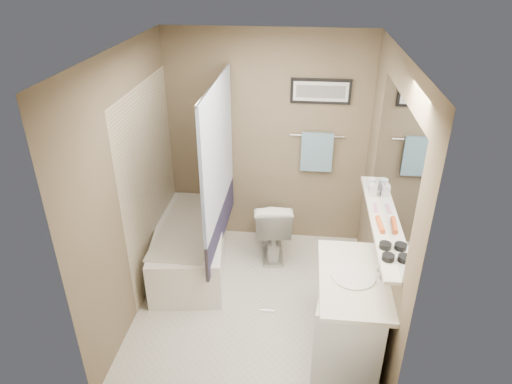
# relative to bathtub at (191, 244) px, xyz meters

# --- Properties ---
(ground) EXTENTS (2.50, 2.50, 0.00)m
(ground) POSITION_rel_bathtub_xyz_m (0.75, -0.56, -0.25)
(ground) COLOR beige
(ground) RESTS_ON ground
(ceiling) EXTENTS (2.20, 2.50, 0.04)m
(ceiling) POSITION_rel_bathtub_xyz_m (0.75, -0.56, 2.13)
(ceiling) COLOR white
(ceiling) RESTS_ON wall_back
(wall_back) EXTENTS (2.20, 0.04, 2.40)m
(wall_back) POSITION_rel_bathtub_xyz_m (0.75, 0.67, 0.95)
(wall_back) COLOR brown
(wall_back) RESTS_ON ground
(wall_front) EXTENTS (2.20, 0.04, 2.40)m
(wall_front) POSITION_rel_bathtub_xyz_m (0.75, -1.79, 0.95)
(wall_front) COLOR brown
(wall_front) RESTS_ON ground
(wall_left) EXTENTS (0.04, 2.50, 2.40)m
(wall_left) POSITION_rel_bathtub_xyz_m (-0.33, -0.56, 0.95)
(wall_left) COLOR brown
(wall_left) RESTS_ON ground
(wall_right) EXTENTS (0.04, 2.50, 2.40)m
(wall_right) POSITION_rel_bathtub_xyz_m (1.83, -0.56, 0.95)
(wall_right) COLOR brown
(wall_right) RESTS_ON ground
(tile_surround) EXTENTS (0.02, 1.55, 2.00)m
(tile_surround) POSITION_rel_bathtub_xyz_m (-0.34, -0.06, 0.75)
(tile_surround) COLOR beige
(tile_surround) RESTS_ON wall_left
(curtain_rod) EXTENTS (0.02, 1.55, 0.02)m
(curtain_rod) POSITION_rel_bathtub_xyz_m (0.35, -0.06, 1.80)
(curtain_rod) COLOR silver
(curtain_rod) RESTS_ON wall_left
(curtain_upper) EXTENTS (0.03, 1.45, 1.28)m
(curtain_upper) POSITION_rel_bathtub_xyz_m (0.35, -0.06, 1.15)
(curtain_upper) COLOR white
(curtain_upper) RESTS_ON curtain_rod
(curtain_lower) EXTENTS (0.03, 1.45, 0.36)m
(curtain_lower) POSITION_rel_bathtub_xyz_m (0.35, -0.06, 0.33)
(curtain_lower) COLOR #2A2647
(curtain_lower) RESTS_ON curtain_rod
(mirror) EXTENTS (0.02, 1.60, 1.00)m
(mirror) POSITION_rel_bathtub_xyz_m (1.84, -0.71, 1.37)
(mirror) COLOR silver
(mirror) RESTS_ON wall_right
(shelf) EXTENTS (0.12, 1.60, 0.03)m
(shelf) POSITION_rel_bathtub_xyz_m (1.79, -0.71, 0.85)
(shelf) COLOR silver
(shelf) RESTS_ON wall_right
(towel_bar) EXTENTS (0.60, 0.02, 0.02)m
(towel_bar) POSITION_rel_bathtub_xyz_m (1.30, 0.66, 1.05)
(towel_bar) COLOR silver
(towel_bar) RESTS_ON wall_back
(towel) EXTENTS (0.34, 0.05, 0.44)m
(towel) POSITION_rel_bathtub_xyz_m (1.30, 0.64, 0.87)
(towel) COLOR #9CCEE3
(towel) RESTS_ON towel_bar
(art_frame) EXTENTS (0.62, 0.02, 0.26)m
(art_frame) POSITION_rel_bathtub_xyz_m (1.30, 0.67, 1.53)
(art_frame) COLOR black
(art_frame) RESTS_ON wall_back
(art_mat) EXTENTS (0.56, 0.00, 0.20)m
(art_mat) POSITION_rel_bathtub_xyz_m (1.30, 0.66, 1.53)
(art_mat) COLOR white
(art_mat) RESTS_ON art_frame
(art_image) EXTENTS (0.50, 0.00, 0.13)m
(art_image) POSITION_rel_bathtub_xyz_m (1.30, 0.66, 1.53)
(art_image) COLOR #595959
(art_image) RESTS_ON art_mat
(door) EXTENTS (0.80, 0.02, 2.00)m
(door) POSITION_rel_bathtub_xyz_m (1.30, -1.80, 0.75)
(door) COLOR silver
(door) RESTS_ON wall_front
(door_handle) EXTENTS (0.10, 0.02, 0.02)m
(door_handle) POSITION_rel_bathtub_xyz_m (0.97, -1.75, 0.75)
(door_handle) COLOR silver
(door_handle) RESTS_ON door
(bathtub) EXTENTS (0.90, 1.58, 0.50)m
(bathtub) POSITION_rel_bathtub_xyz_m (0.00, 0.00, 0.00)
(bathtub) COLOR white
(bathtub) RESTS_ON ground
(tub_rim) EXTENTS (0.56, 1.36, 0.02)m
(tub_rim) POSITION_rel_bathtub_xyz_m (-0.00, 0.00, 0.25)
(tub_rim) COLOR beige
(tub_rim) RESTS_ON bathtub
(toilet) EXTENTS (0.48, 0.74, 0.71)m
(toilet) POSITION_rel_bathtub_xyz_m (0.85, 0.30, 0.11)
(toilet) COLOR white
(toilet) RESTS_ON ground
(vanity) EXTENTS (0.62, 0.96, 0.80)m
(vanity) POSITION_rel_bathtub_xyz_m (1.60, -1.13, 0.15)
(vanity) COLOR white
(vanity) RESTS_ON ground
(countertop) EXTENTS (0.54, 0.96, 0.04)m
(countertop) POSITION_rel_bathtub_xyz_m (1.59, -1.13, 0.57)
(countertop) COLOR silver
(countertop) RESTS_ON vanity
(sink_basin) EXTENTS (0.34, 0.34, 0.01)m
(sink_basin) POSITION_rel_bathtub_xyz_m (1.58, -1.13, 0.60)
(sink_basin) COLOR silver
(sink_basin) RESTS_ON countertop
(faucet_spout) EXTENTS (0.02, 0.02, 0.10)m
(faucet_spout) POSITION_rel_bathtub_xyz_m (1.78, -1.13, 0.64)
(faucet_spout) COLOR silver
(faucet_spout) RESTS_ON countertop
(faucet_knob) EXTENTS (0.05, 0.05, 0.05)m
(faucet_knob) POSITION_rel_bathtub_xyz_m (1.78, -1.03, 0.62)
(faucet_knob) COLOR white
(faucet_knob) RESTS_ON countertop
(candle_bowl_near) EXTENTS (0.09, 0.09, 0.04)m
(candle_bowl_near) POSITION_rel_bathtub_xyz_m (1.79, -1.26, 0.89)
(candle_bowl_near) COLOR black
(candle_bowl_near) RESTS_ON shelf
(candle_bowl_far) EXTENTS (0.09, 0.09, 0.04)m
(candle_bowl_far) POSITION_rel_bathtub_xyz_m (1.79, -1.11, 0.89)
(candle_bowl_far) COLOR black
(candle_bowl_far) RESTS_ON shelf
(hair_brush_front) EXTENTS (0.05, 0.22, 0.04)m
(hair_brush_front) POSITION_rel_bathtub_xyz_m (1.79, -0.82, 0.89)
(hair_brush_front) COLOR #DF561F
(hair_brush_front) RESTS_ON shelf
(pink_comb) EXTENTS (0.04, 0.16, 0.01)m
(pink_comb) POSITION_rel_bathtub_xyz_m (1.79, -0.53, 0.87)
(pink_comb) COLOR #CA7BA5
(pink_comb) RESTS_ON shelf
(glass_jar) EXTENTS (0.08, 0.08, 0.10)m
(glass_jar) POSITION_rel_bathtub_xyz_m (1.79, -0.16, 0.92)
(glass_jar) COLOR silver
(glass_jar) RESTS_ON shelf
(soap_bottle) EXTENTS (0.08, 0.08, 0.16)m
(soap_bottle) POSITION_rel_bathtub_xyz_m (1.79, -0.28, 0.94)
(soap_bottle) COLOR #999999
(soap_bottle) RESTS_ON shelf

